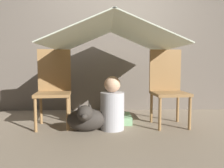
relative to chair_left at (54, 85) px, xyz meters
name	(u,v)px	position (x,y,z in m)	size (l,w,h in m)	color
ground_plane	(112,128)	(0.74, -0.16, -0.51)	(8.80, 8.80, 0.00)	gray
wall_back	(110,36)	(0.74, 0.94, 0.74)	(7.00, 0.05, 2.50)	#6B6056
chair_left	(54,85)	(0.00, 0.00, 0.00)	(0.47, 0.47, 0.98)	olive
chair_right	(168,85)	(1.46, 0.00, 0.00)	(0.45, 0.45, 0.98)	olive
sheet_canopy	(112,35)	(0.74, -0.09, 0.62)	(1.46, 1.45, 0.32)	silver
person_front	(112,106)	(0.73, -0.21, -0.24)	(0.29, 0.29, 0.64)	#B2B2B7
dog	(86,119)	(0.43, -0.30, -0.36)	(0.45, 0.41, 0.36)	#332D28
floor_cushion	(113,119)	(0.76, 0.11, -0.46)	(0.48, 0.38, 0.10)	#7FB27F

